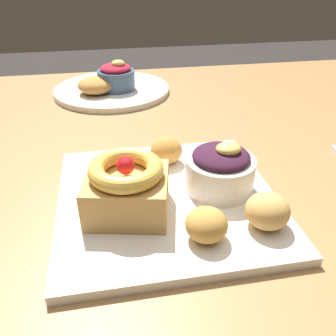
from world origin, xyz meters
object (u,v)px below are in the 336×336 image
at_px(fritter_middle, 166,150).
at_px(front_plate, 171,199).
at_px(berry_ramekin, 220,169).
at_px(back_pastry, 96,85).
at_px(fritter_back, 207,225).
at_px(fritter_front, 267,211).
at_px(back_plate, 112,90).
at_px(cake_slice, 127,187).
at_px(back_ramekin, 116,77).

bearing_deg(fritter_middle, front_plate, -96.27).
distance_m(berry_ramekin, back_pastry, 0.43).
bearing_deg(fritter_back, back_pastry, 102.69).
relative_size(fritter_front, back_plate, 0.19).
relative_size(cake_slice, back_plate, 0.42).
distance_m(berry_ramekin, fritter_back, 0.10).
xyz_separation_m(front_plate, back_plate, (-0.05, 0.44, 0.00)).
distance_m(cake_slice, fritter_front, 0.16).
bearing_deg(back_plate, front_plate, -83.08).
xyz_separation_m(fritter_front, back_ramekin, (-0.13, 0.50, 0.01)).
relative_size(cake_slice, fritter_back, 2.39).
relative_size(front_plate, fritter_front, 5.51).
bearing_deg(berry_ramekin, back_pastry, 110.82).
bearing_deg(fritter_front, back_pastry, 110.65).
bearing_deg(front_plate, cake_slice, -157.88).
relative_size(fritter_front, back_ramekin, 0.60).
xyz_separation_m(berry_ramekin, back_ramekin, (-0.11, 0.42, -0.00)).
distance_m(fritter_front, fritter_middle, 0.18).
bearing_deg(front_plate, back_ramekin, 95.68).
bearing_deg(berry_ramekin, fritter_back, -115.30).
height_order(cake_slice, fritter_back, cake_slice).
distance_m(back_plate, back_ramekin, 0.04).
height_order(berry_ramekin, fritter_back, berry_ramekin).
height_order(fritter_middle, fritter_back, fritter_middle).
xyz_separation_m(fritter_back, back_plate, (-0.07, 0.52, -0.02)).
relative_size(front_plate, cake_slice, 2.50).
height_order(back_plate, back_pastry, back_pastry).
height_order(cake_slice, fritter_middle, cake_slice).
height_order(front_plate, fritter_back, fritter_back).
bearing_deg(back_plate, berry_ramekin, -74.85).
xyz_separation_m(front_plate, fritter_front, (0.09, -0.08, 0.03)).
bearing_deg(fritter_back, back_plate, 98.19).
xyz_separation_m(fritter_back, back_pastry, (-0.11, 0.49, -0.00)).
height_order(fritter_front, fritter_middle, fritter_front).
distance_m(back_plate, back_pastry, 0.05).
bearing_deg(fritter_back, berry_ramekin, 64.70).
bearing_deg(cake_slice, front_plate, 22.12).
height_order(fritter_middle, back_plate, fritter_middle).
bearing_deg(fritter_back, front_plate, 104.64).
xyz_separation_m(fritter_front, back_pastry, (-0.18, 0.48, -0.00)).
bearing_deg(fritter_front, back_ramekin, 105.13).
relative_size(fritter_middle, fritter_back, 1.01).
height_order(cake_slice, fritter_front, cake_slice).
height_order(back_ramekin, back_pastry, back_ramekin).
xyz_separation_m(back_plate, back_ramekin, (0.01, -0.01, 0.03)).
distance_m(fritter_front, back_ramekin, 0.52).
relative_size(fritter_front, fritter_middle, 1.08).
height_order(front_plate, fritter_middle, fritter_middle).
xyz_separation_m(cake_slice, fritter_middle, (0.06, 0.10, -0.01)).
relative_size(front_plate, back_plate, 1.04).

